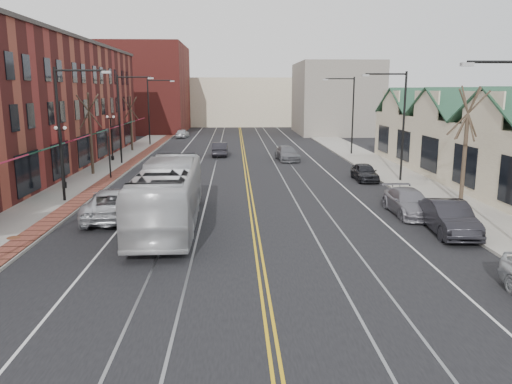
{
  "coord_description": "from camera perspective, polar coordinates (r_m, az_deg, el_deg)",
  "views": [
    {
      "loc": [
        -0.99,
        -14.52,
        6.84
      ],
      "look_at": [
        0.03,
        9.01,
        2.0
      ],
      "focal_mm": 35.0,
      "sensor_mm": 36.0,
      "label": 1
    }
  ],
  "objects": [
    {
      "name": "ground",
      "position": [
        16.08,
        1.33,
        -13.57
      ],
      "size": [
        160.0,
        160.0,
        0.0
      ],
      "primitive_type": "plane",
      "color": "black",
      "rests_on": "ground"
    },
    {
      "name": "sidewalk_left",
      "position": [
        36.86,
        -19.81,
        0.35
      ],
      "size": [
        4.0,
        120.0,
        0.15
      ],
      "primitive_type": "cube",
      "color": "gray",
      "rests_on": "ground"
    },
    {
      "name": "sidewalk_right",
      "position": [
        37.5,
        17.84,
        0.66
      ],
      "size": [
        4.0,
        120.0,
        0.15
      ],
      "primitive_type": "cube",
      "color": "gray",
      "rests_on": "ground"
    },
    {
      "name": "building_left",
      "position": [
        45.27,
        -26.25,
        8.75
      ],
      "size": [
        10.0,
        50.0,
        11.0
      ],
      "primitive_type": "cube",
      "color": "maroon",
      "rests_on": "ground"
    },
    {
      "name": "building_right",
      "position": [
        39.66,
        26.22,
        3.85
      ],
      "size": [
        8.0,
        36.0,
        4.6
      ],
      "primitive_type": "cube",
      "color": "beige",
      "rests_on": "ground"
    },
    {
      "name": "backdrop_left",
      "position": [
        85.84,
        -12.81,
        11.45
      ],
      "size": [
        14.0,
        18.0,
        14.0
      ],
      "primitive_type": "cube",
      "color": "maroon",
      "rests_on": "ground"
    },
    {
      "name": "backdrop_mid",
      "position": [
        99.55,
        -1.94,
        10.27
      ],
      "size": [
        22.0,
        14.0,
        9.0
      ],
      "primitive_type": "cube",
      "color": "beige",
      "rests_on": "ground"
    },
    {
      "name": "backdrop_right",
      "position": [
        81.12,
        9.04,
        10.54
      ],
      "size": [
        12.0,
        16.0,
        11.0
      ],
      "primitive_type": "cube",
      "color": "slate",
      "rests_on": "ground"
    },
    {
      "name": "streetlight_l_1",
      "position": [
        32.18,
        -20.88,
        7.63
      ],
      "size": [
        3.33,
        0.25,
        8.0
      ],
      "color": "black",
      "rests_on": "sidewalk_left"
    },
    {
      "name": "streetlight_l_2",
      "position": [
        47.62,
        -14.86,
        9.06
      ],
      "size": [
        3.33,
        0.25,
        8.0
      ],
      "color": "black",
      "rests_on": "sidewalk_left"
    },
    {
      "name": "streetlight_l_3",
      "position": [
        63.34,
        -11.79,
        9.74
      ],
      "size": [
        3.33,
        0.25,
        8.0
      ],
      "color": "black",
      "rests_on": "sidewalk_left"
    },
    {
      "name": "streetlight_r_1",
      "position": [
        38.49,
        15.92,
        8.48
      ],
      "size": [
        3.33,
        0.25,
        8.0
      ],
      "color": "black",
      "rests_on": "sidewalk_right"
    },
    {
      "name": "streetlight_r_2",
      "position": [
        53.91,
        10.57,
        9.5
      ],
      "size": [
        3.33,
        0.25,
        8.0
      ],
      "color": "black",
      "rests_on": "sidewalk_right"
    },
    {
      "name": "lamppost_l_2",
      "position": [
        36.77,
        -21.23,
        3.58
      ],
      "size": [
        0.84,
        0.28,
        4.27
      ],
      "color": "black",
      "rests_on": "sidewalk_left"
    },
    {
      "name": "lamppost_l_3",
      "position": [
        50.15,
        -16.18,
        5.86
      ],
      "size": [
        0.84,
        0.28,
        4.27
      ],
      "color": "black",
      "rests_on": "sidewalk_left"
    },
    {
      "name": "tree_left_near",
      "position": [
        42.25,
        -18.4,
        6.51
      ],
      "size": [
        1.78,
        1.37,
        6.48
      ],
      "color": "#382B21",
      "rests_on": "sidewalk_left"
    },
    {
      "name": "tree_left_far",
      "position": [
        57.79,
        -14.1,
        7.74
      ],
      "size": [
        1.66,
        1.28,
        6.02
      ],
      "color": "#382B21",
      "rests_on": "sidewalk_left"
    },
    {
      "name": "tree_right_mid",
      "position": [
        31.7,
        22.82,
        5.12
      ],
      "size": [
        1.9,
        1.46,
        6.93
      ],
      "color": "#382B21",
      "rests_on": "sidewalk_right"
    },
    {
      "name": "manhole_far",
      "position": [
        25.61,
        -25.96,
        -4.72
      ],
      "size": [
        0.6,
        0.6,
        0.02
      ],
      "primitive_type": "cylinder",
      "color": "#592D19",
      "rests_on": "sidewalk_left"
    },
    {
      "name": "traffic_signal",
      "position": [
        39.95,
        -16.44,
        4.69
      ],
      "size": [
        0.18,
        0.15,
        3.8
      ],
      "color": "black",
      "rests_on": "sidewalk_left"
    },
    {
      "name": "transit_bus",
      "position": [
        25.48,
        -9.99,
        -0.36
      ],
      "size": [
        2.97,
        11.74,
        3.26
      ],
      "primitive_type": "imported",
      "rotation": [
        0.0,
        0.0,
        3.16
      ],
      "color": "silver",
      "rests_on": "ground"
    },
    {
      "name": "parked_suv",
      "position": [
        27.86,
        -15.93,
        -1.29
      ],
      "size": [
        3.27,
        6.19,
        1.66
      ],
      "primitive_type": "imported",
      "rotation": [
        0.0,
        0.0,
        3.23
      ],
      "color": "silver",
      "rests_on": "ground"
    },
    {
      "name": "parked_car_b",
      "position": [
        25.74,
        21.19,
        -2.77
      ],
      "size": [
        2.07,
        4.94,
        1.59
      ],
      "primitive_type": "imported",
      "rotation": [
        0.0,
        0.0,
        -0.08
      ],
      "color": "black",
      "rests_on": "ground"
    },
    {
      "name": "parked_car_c",
      "position": [
        28.96,
        17.05,
        -1.14
      ],
      "size": [
        2.0,
        4.85,
        1.4
      ],
      "primitive_type": "imported",
      "rotation": [
        0.0,
        0.0,
        0.01
      ],
      "color": "slate",
      "rests_on": "ground"
    },
    {
      "name": "parked_car_d",
      "position": [
        38.97,
        12.31,
        2.23
      ],
      "size": [
        1.58,
        3.9,
        1.33
      ],
      "primitive_type": "imported",
      "rotation": [
        0.0,
        0.0,
        -0.0
      ],
      "color": "black",
      "rests_on": "ground"
    },
    {
      "name": "distant_car_left",
      "position": [
        52.65,
        -4.13,
        4.92
      ],
      "size": [
        1.57,
        4.39,
        1.44
      ],
      "primitive_type": "imported",
      "rotation": [
        0.0,
        0.0,
        3.13
      ],
      "color": "black",
      "rests_on": "ground"
    },
    {
      "name": "distant_car_right",
      "position": [
        49.18,
        3.57,
        4.41
      ],
      "size": [
        2.33,
        4.9,
        1.38
      ],
      "primitive_type": "imported",
      "rotation": [
        0.0,
        0.0,
        0.09
      ],
      "color": "slate",
      "rests_on": "ground"
    },
    {
      "name": "distant_car_far",
      "position": [
        73.34,
        -8.41,
        6.65
      ],
      "size": [
        1.85,
        3.9,
        1.29
      ],
      "primitive_type": "imported",
      "rotation": [
        0.0,
        0.0,
        3.05
      ],
      "color": "#B8BBC0",
      "rests_on": "ground"
    }
  ]
}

